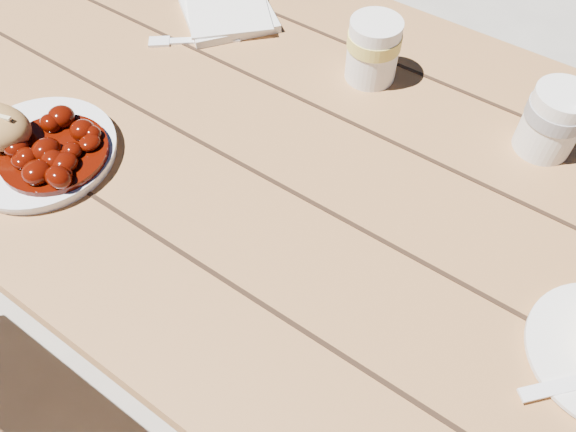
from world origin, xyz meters
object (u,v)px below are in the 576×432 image
Objects in this scene: picnic_table at (325,226)px; second_cup at (373,50)px; main_plate at (40,153)px; coffee_cup at (553,121)px.

second_cup is (-0.05, 0.19, 0.21)m from picnic_table.
picnic_table is 0.29m from second_cup.
main_plate is 0.72m from coffee_cup.
second_cup is (0.29, 0.42, 0.04)m from main_plate.
picnic_table is 0.37m from coffee_cup.
main_plate is (-0.34, -0.23, 0.17)m from picnic_table.
coffee_cup reaches higher than picnic_table.
second_cup reaches higher than picnic_table.
coffee_cup is 0.28m from second_cup.
coffee_cup reaches higher than main_plate.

